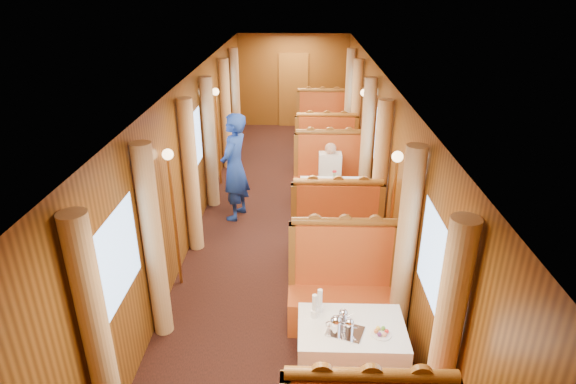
{
  "coord_description": "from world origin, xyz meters",
  "views": [
    {
      "loc": [
        0.23,
        -7.26,
        3.87
      ],
      "look_at": [
        0.05,
        -0.98,
        1.05
      ],
      "focal_mm": 30.0,
      "sensor_mm": 36.0,
      "label": 1
    }
  ],
  "objects_px": {
    "rose_vase_far": "(323,117)",
    "steward": "(235,167)",
    "banquette_far_fwd": "(325,153)",
    "table_far": "(323,140)",
    "banquette_near_aft": "(343,292)",
    "banquette_far_aft": "(322,126)",
    "rose_vase_mid": "(334,175)",
    "table_near": "(350,356)",
    "teapot_right": "(349,328)",
    "tea_tray": "(345,331)",
    "table_mid": "(331,205)",
    "passenger": "(330,169)",
    "banquette_mid_fwd": "(335,232)",
    "teapot_left": "(336,327)",
    "fruit_plate": "(381,333)",
    "banquette_mid_aft": "(329,179)",
    "teapot_back": "(343,318)"
  },
  "relations": [
    {
      "from": "table_mid",
      "to": "tea_tray",
      "type": "bearing_deg",
      "value": -91.22
    },
    {
      "from": "table_mid",
      "to": "steward",
      "type": "height_order",
      "value": "steward"
    },
    {
      "from": "table_far",
      "to": "rose_vase_mid",
      "type": "distance_m",
      "value": 3.54
    },
    {
      "from": "table_near",
      "to": "banquette_far_aft",
      "type": "distance_m",
      "value": 8.01
    },
    {
      "from": "banquette_far_fwd",
      "to": "rose_vase_mid",
      "type": "height_order",
      "value": "banquette_far_fwd"
    },
    {
      "from": "table_far",
      "to": "banquette_mid_fwd",
      "type": "bearing_deg",
      "value": -90.0
    },
    {
      "from": "table_mid",
      "to": "table_far",
      "type": "distance_m",
      "value": 3.5
    },
    {
      "from": "banquette_far_aft",
      "to": "teapot_right",
      "type": "xyz_separation_m",
      "value": [
        -0.04,
        -8.11,
        0.39
      ]
    },
    {
      "from": "teapot_left",
      "to": "tea_tray",
      "type": "bearing_deg",
      "value": 20.32
    },
    {
      "from": "teapot_left",
      "to": "banquette_far_fwd",
      "type": "bearing_deg",
      "value": 97.22
    },
    {
      "from": "banquette_near_aft",
      "to": "banquette_mid_fwd",
      "type": "relative_size",
      "value": 1.0
    },
    {
      "from": "fruit_plate",
      "to": "teapot_right",
      "type": "bearing_deg",
      "value": 177.13
    },
    {
      "from": "tea_tray",
      "to": "rose_vase_far",
      "type": "xyz_separation_m",
      "value": [
        0.05,
        7.07,
        0.17
      ]
    },
    {
      "from": "rose_vase_mid",
      "to": "fruit_plate",
      "type": "bearing_deg",
      "value": -86.21
    },
    {
      "from": "fruit_plate",
      "to": "rose_vase_far",
      "type": "relative_size",
      "value": 0.56
    },
    {
      "from": "steward",
      "to": "teapot_left",
      "type": "bearing_deg",
      "value": 37.32
    },
    {
      "from": "rose_vase_mid",
      "to": "steward",
      "type": "height_order",
      "value": "steward"
    },
    {
      "from": "banquette_near_aft",
      "to": "passenger",
      "type": "xyz_separation_m",
      "value": [
        -0.0,
        3.22,
        0.32
      ]
    },
    {
      "from": "table_far",
      "to": "tea_tray",
      "type": "relative_size",
      "value": 3.09
    },
    {
      "from": "table_near",
      "to": "teapot_right",
      "type": "xyz_separation_m",
      "value": [
        -0.04,
        -0.09,
        0.44
      ]
    },
    {
      "from": "banquette_far_fwd",
      "to": "table_far",
      "type": "bearing_deg",
      "value": 90.0
    },
    {
      "from": "banquette_mid_fwd",
      "to": "tea_tray",
      "type": "distance_m",
      "value": 2.59
    },
    {
      "from": "banquette_mid_fwd",
      "to": "teapot_left",
      "type": "bearing_deg",
      "value": -93.71
    },
    {
      "from": "teapot_left",
      "to": "teapot_right",
      "type": "xyz_separation_m",
      "value": [
        0.13,
        0.01,
        -0.01
      ]
    },
    {
      "from": "teapot_left",
      "to": "passenger",
      "type": "xyz_separation_m",
      "value": [
        0.17,
        4.33,
        -0.08
      ]
    },
    {
      "from": "teapot_back",
      "to": "rose_vase_mid",
      "type": "relative_size",
      "value": 0.43
    },
    {
      "from": "rose_vase_far",
      "to": "steward",
      "type": "height_order",
      "value": "steward"
    },
    {
      "from": "table_near",
      "to": "teapot_left",
      "type": "bearing_deg",
      "value": -148.39
    },
    {
      "from": "teapot_right",
      "to": "rose_vase_far",
      "type": "height_order",
      "value": "rose_vase_far"
    },
    {
      "from": "table_far",
      "to": "steward",
      "type": "distance_m",
      "value": 3.66
    },
    {
      "from": "banquette_mid_fwd",
      "to": "tea_tray",
      "type": "bearing_deg",
      "value": -91.7
    },
    {
      "from": "banquette_mid_fwd",
      "to": "teapot_right",
      "type": "distance_m",
      "value": 2.61
    },
    {
      "from": "banquette_mid_fwd",
      "to": "passenger",
      "type": "relative_size",
      "value": 1.76
    },
    {
      "from": "banquette_far_aft",
      "to": "banquette_mid_aft",
      "type": "bearing_deg",
      "value": -90.0
    },
    {
      "from": "table_mid",
      "to": "passenger",
      "type": "distance_m",
      "value": 0.82
    },
    {
      "from": "table_far",
      "to": "banquette_far_fwd",
      "type": "xyz_separation_m",
      "value": [
        0.0,
        -1.01,
        0.05
      ]
    },
    {
      "from": "rose_vase_far",
      "to": "steward",
      "type": "distance_m",
      "value": 3.59
    },
    {
      "from": "passenger",
      "to": "banquette_mid_fwd",
      "type": "bearing_deg",
      "value": -90.0
    },
    {
      "from": "steward",
      "to": "banquette_near_aft",
      "type": "bearing_deg",
      "value": 47.24
    },
    {
      "from": "teapot_right",
      "to": "passenger",
      "type": "height_order",
      "value": "passenger"
    },
    {
      "from": "passenger",
      "to": "tea_tray",
      "type": "bearing_deg",
      "value": -91.01
    },
    {
      "from": "rose_vase_far",
      "to": "teapot_right",
      "type": "bearing_deg",
      "value": -90.07
    },
    {
      "from": "tea_tray",
      "to": "table_far",
      "type": "bearing_deg",
      "value": 89.38
    },
    {
      "from": "table_far",
      "to": "teapot_back",
      "type": "xyz_separation_m",
      "value": [
        -0.09,
        -6.96,
        0.44
      ]
    },
    {
      "from": "banquette_far_aft",
      "to": "rose_vase_mid",
      "type": "xyz_separation_m",
      "value": [
        0.03,
        -4.51,
        0.5
      ]
    },
    {
      "from": "fruit_plate",
      "to": "rose_vase_mid",
      "type": "xyz_separation_m",
      "value": [
        -0.24,
        3.61,
        0.16
      ]
    },
    {
      "from": "banquette_far_aft",
      "to": "rose_vase_mid",
      "type": "distance_m",
      "value": 4.54
    },
    {
      "from": "table_far",
      "to": "banquette_far_fwd",
      "type": "distance_m",
      "value": 1.02
    },
    {
      "from": "teapot_left",
      "to": "rose_vase_far",
      "type": "distance_m",
      "value": 7.09
    },
    {
      "from": "banquette_mid_aft",
      "to": "rose_vase_mid",
      "type": "bearing_deg",
      "value": -88.4
    }
  ]
}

